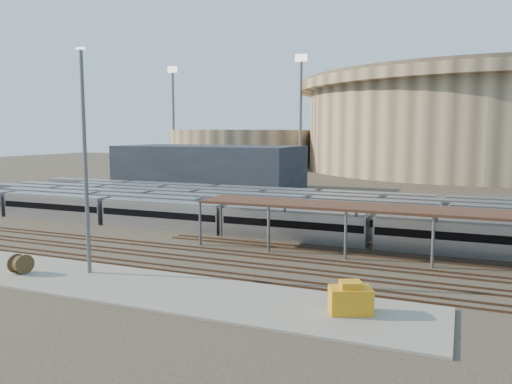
% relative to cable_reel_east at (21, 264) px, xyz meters
% --- Properties ---
extents(ground, '(420.00, 420.00, 0.00)m').
position_rel_cable_reel_east_xyz_m(ground, '(17.17, 16.14, -1.10)').
color(ground, '#383026').
rests_on(ground, ground).
extents(apron, '(50.00, 9.00, 0.20)m').
position_rel_cable_reel_east_xyz_m(apron, '(12.17, 1.14, -1.00)').
color(apron, gray).
rests_on(apron, ground).
extents(subway_trains, '(129.61, 23.90, 3.60)m').
position_rel_cable_reel_east_xyz_m(subway_trains, '(16.79, 34.64, 0.70)').
color(subway_trains, '#A5A5AA').
rests_on(subway_trains, ground).
extents(inspection_shed, '(60.30, 6.00, 5.30)m').
position_rel_cable_reel_east_xyz_m(inspection_shed, '(39.17, 20.14, 3.88)').
color(inspection_shed, '#5B5C61').
rests_on(inspection_shed, ground).
extents(empty_tracks, '(170.00, 9.62, 0.18)m').
position_rel_cable_reel_east_xyz_m(empty_tracks, '(17.17, 11.14, -1.01)').
color(empty_tracks, '#4C3323').
rests_on(empty_tracks, ground).
extents(stadium, '(124.00, 124.00, 32.50)m').
position_rel_cable_reel_east_xyz_m(stadium, '(42.17, 156.14, 15.37)').
color(stadium, tan).
rests_on(stadium, ground).
extents(secondary_arena, '(56.00, 56.00, 14.00)m').
position_rel_cable_reel_east_xyz_m(secondary_arena, '(-42.83, 146.14, 5.90)').
color(secondary_arena, tan).
rests_on(secondary_arena, ground).
extents(service_building, '(42.00, 20.00, 10.00)m').
position_rel_cable_reel_east_xyz_m(service_building, '(-17.83, 71.14, 3.90)').
color(service_building, '#1E232D').
rests_on(service_building, ground).
extents(floodlight_0, '(4.00, 1.00, 38.40)m').
position_rel_cable_reel_east_xyz_m(floodlight_0, '(-12.83, 126.14, 19.55)').
color(floodlight_0, '#5B5C61').
rests_on(floodlight_0, ground).
extents(floodlight_1, '(4.00, 1.00, 38.40)m').
position_rel_cable_reel_east_xyz_m(floodlight_1, '(-67.83, 136.14, 19.55)').
color(floodlight_1, '#5B5C61').
rests_on(floodlight_1, ground).
extents(floodlight_3, '(4.00, 1.00, 38.40)m').
position_rel_cable_reel_east_xyz_m(floodlight_3, '(7.17, 176.14, 19.55)').
color(floodlight_3, '#5B5C61').
rests_on(floodlight_3, ground).
extents(cable_reel_east, '(1.48, 2.02, 1.80)m').
position_rel_cable_reel_east_xyz_m(cable_reel_east, '(0.00, 0.00, 0.00)').
color(cable_reel_east, '#513B20').
rests_on(cable_reel_east, apron).
extents(yard_light_pole, '(0.81, 0.36, 20.39)m').
position_rel_cable_reel_east_xyz_m(yard_light_pole, '(5.60, 2.68, 9.37)').
color(yard_light_pole, '#5B5C61').
rests_on(yard_light_pole, apron).
extents(yellow_equipment, '(3.48, 2.90, 1.87)m').
position_rel_cable_reel_east_xyz_m(yellow_equipment, '(30.18, 1.58, 0.03)').
color(yellow_equipment, orange).
rests_on(yellow_equipment, apron).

